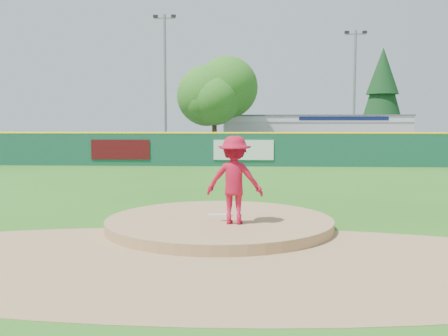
# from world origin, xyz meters

# --- Properties ---
(ground) EXTENTS (120.00, 120.00, 0.00)m
(ground) POSITION_xyz_m (0.00, 0.00, 0.00)
(ground) COLOR #286B19
(ground) RESTS_ON ground
(pitchers_mound) EXTENTS (5.50, 5.50, 0.50)m
(pitchers_mound) POSITION_xyz_m (0.00, 0.00, 0.00)
(pitchers_mound) COLOR #9E774C
(pitchers_mound) RESTS_ON ground
(pitching_rubber) EXTENTS (0.60, 0.15, 0.04)m
(pitching_rubber) POSITION_xyz_m (0.00, 0.30, 0.27)
(pitching_rubber) COLOR white
(pitching_rubber) RESTS_ON pitchers_mound
(infield_dirt_arc) EXTENTS (15.40, 15.40, 0.01)m
(infield_dirt_arc) POSITION_xyz_m (0.00, -3.00, 0.01)
(infield_dirt_arc) COLOR #9E774C
(infield_dirt_arc) RESTS_ON ground
(parking_lot) EXTENTS (44.00, 16.00, 0.02)m
(parking_lot) POSITION_xyz_m (0.00, 27.00, 0.01)
(parking_lot) COLOR #38383A
(parking_lot) RESTS_ON ground
(pitcher) EXTENTS (1.38, 0.89, 2.01)m
(pitcher) POSITION_xyz_m (0.39, -0.64, 1.26)
(pitcher) COLOR #B90F2D
(pitcher) RESTS_ON pitchers_mound
(van) EXTENTS (4.82, 2.97, 1.25)m
(van) POSITION_xyz_m (0.17, 22.79, 0.64)
(van) COLOR white
(van) RESTS_ON parking_lot
(pool_building_grp) EXTENTS (15.20, 8.20, 3.31)m
(pool_building_grp) POSITION_xyz_m (6.00, 31.99, 1.66)
(pool_building_grp) COLOR silver
(pool_building_grp) RESTS_ON ground
(fence_banners) EXTENTS (11.10, 0.04, 1.20)m
(fence_banners) POSITION_xyz_m (-3.47, 17.92, 1.00)
(fence_banners) COLOR #510B0F
(fence_banners) RESTS_ON ground
(playground_slide) EXTENTS (0.98, 2.77, 1.53)m
(playground_slide) POSITION_xyz_m (-12.76, 21.87, 0.77)
(playground_slide) COLOR #1721C4
(playground_slide) RESTS_ON ground
(outfield_fence) EXTENTS (40.00, 0.14, 2.07)m
(outfield_fence) POSITION_xyz_m (0.00, 18.00, 1.09)
(outfield_fence) COLOR #164A38
(outfield_fence) RESTS_ON ground
(deciduous_tree) EXTENTS (5.60, 5.60, 7.36)m
(deciduous_tree) POSITION_xyz_m (-2.00, 25.00, 4.55)
(deciduous_tree) COLOR #382314
(deciduous_tree) RESTS_ON ground
(conifer_tree) EXTENTS (4.40, 4.40, 9.50)m
(conifer_tree) POSITION_xyz_m (13.00, 36.00, 5.54)
(conifer_tree) COLOR #382314
(conifer_tree) RESTS_ON ground
(light_pole_left) EXTENTS (1.75, 0.25, 11.00)m
(light_pole_left) POSITION_xyz_m (-6.00, 27.00, 6.05)
(light_pole_left) COLOR gray
(light_pole_left) RESTS_ON ground
(light_pole_right) EXTENTS (1.75, 0.25, 10.00)m
(light_pole_right) POSITION_xyz_m (9.00, 29.00, 5.54)
(light_pole_right) COLOR gray
(light_pole_right) RESTS_ON ground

